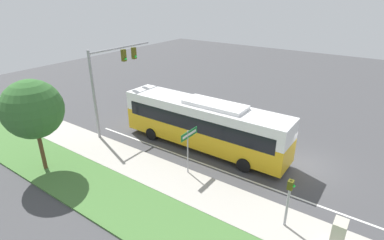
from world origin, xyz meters
TOP-DOWN VIEW (x-y plane):
  - ground_plane at (0.00, 0.00)m, footprint 80.00×80.00m
  - sidewalk at (-6.20, 0.00)m, footprint 2.80×80.00m
  - lane_divider_near at (-3.60, 0.00)m, footprint 0.14×30.00m
  - bus at (-1.75, 6.69)m, footprint 2.59×12.32m
  - signal_gantry at (-3.28, 13.93)m, footprint 6.02×0.41m
  - pedestrian_signal at (-6.15, -0.84)m, footprint 0.28×0.34m
  - street_sign at (-5.02, 5.59)m, footprint 1.59×0.08m
  - utility_cabinet at (-5.93, -3.09)m, footprint 0.73×0.55m
  - roadside_tree at (-9.84, 13.25)m, footprint 3.50×3.50m

SIDE VIEW (x-z plane):
  - ground_plane at x=0.00m, z-range 0.00..0.00m
  - lane_divider_near at x=-3.60m, z-range 0.00..0.01m
  - sidewalk at x=-6.20m, z-range 0.00..0.12m
  - utility_cabinet at x=-5.93m, z-range 0.12..1.32m
  - pedestrian_signal at x=-6.15m, z-range 0.51..3.14m
  - bus at x=-1.75m, z-range 0.18..3.79m
  - street_sign at x=-5.02m, z-range 0.65..3.57m
  - roadside_tree at x=-9.84m, z-range 1.21..6.93m
  - signal_gantry at x=-3.28m, z-range 1.41..8.09m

